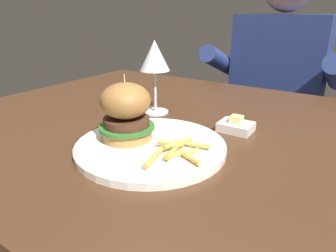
{
  "coord_description": "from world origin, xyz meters",
  "views": [
    {
      "loc": [
        0.27,
        -0.58,
        0.99
      ],
      "look_at": [
        -0.03,
        -0.13,
        0.78
      ],
      "focal_mm": 32.0,
      "sensor_mm": 36.0,
      "label": 1
    }
  ],
  "objects_px": {
    "main_plate": "(151,146)",
    "butter_dish": "(236,126)",
    "diner_person": "(272,114)",
    "wine_glass": "(155,58)",
    "burger_sandwich": "(126,112)"
  },
  "relations": [
    {
      "from": "main_plate",
      "to": "diner_person",
      "type": "xyz_separation_m",
      "value": [
        0.01,
        0.89,
        -0.18
      ]
    },
    {
      "from": "butter_dish",
      "to": "diner_person",
      "type": "distance_m",
      "value": 0.74
    },
    {
      "from": "burger_sandwich",
      "to": "butter_dish",
      "type": "height_order",
      "value": "burger_sandwich"
    },
    {
      "from": "main_plate",
      "to": "butter_dish",
      "type": "distance_m",
      "value": 0.21
    },
    {
      "from": "main_plate",
      "to": "butter_dish",
      "type": "bearing_deg",
      "value": 61.16
    },
    {
      "from": "diner_person",
      "to": "butter_dish",
      "type": "bearing_deg",
      "value": -82.87
    },
    {
      "from": "main_plate",
      "to": "burger_sandwich",
      "type": "height_order",
      "value": "burger_sandwich"
    },
    {
      "from": "wine_glass",
      "to": "butter_dish",
      "type": "distance_m",
      "value": 0.26
    },
    {
      "from": "main_plate",
      "to": "diner_person",
      "type": "bearing_deg",
      "value": 89.2
    },
    {
      "from": "burger_sandwich",
      "to": "wine_glass",
      "type": "height_order",
      "value": "wine_glass"
    },
    {
      "from": "burger_sandwich",
      "to": "diner_person",
      "type": "height_order",
      "value": "diner_person"
    },
    {
      "from": "butter_dish",
      "to": "wine_glass",
      "type": "bearing_deg",
      "value": 178.02
    },
    {
      "from": "wine_glass",
      "to": "butter_dish",
      "type": "xyz_separation_m",
      "value": [
        0.23,
        -0.01,
        -0.13
      ]
    },
    {
      "from": "main_plate",
      "to": "diner_person",
      "type": "distance_m",
      "value": 0.91
    },
    {
      "from": "burger_sandwich",
      "to": "diner_person",
      "type": "xyz_separation_m",
      "value": [
        0.07,
        0.9,
        -0.25
      ]
    }
  ]
}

